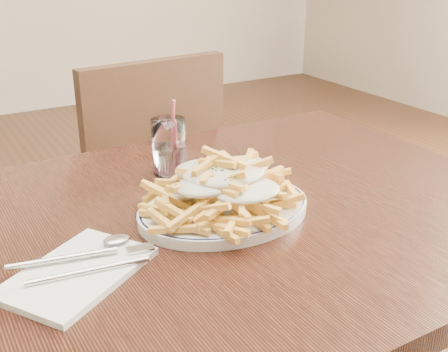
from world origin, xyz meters
TOP-DOWN VIEW (x-y plane):
  - table at (0.00, 0.00)m, footprint 1.20×0.80m
  - chair_far at (0.18, 0.68)m, footprint 0.45×0.45m
  - fries_plate at (0.05, -0.01)m, footprint 0.34×0.31m
  - loaded_fries at (0.05, -0.01)m, footprint 0.28×0.24m
  - napkin at (-0.22, -0.07)m, footprint 0.24×0.22m
  - cutlery at (-0.22, -0.07)m, footprint 0.21×0.09m
  - water_glass at (0.05, 0.20)m, footprint 0.07×0.07m

SIDE VIEW (x-z plane):
  - chair_far at x=0.18m, z-range 0.06..0.96m
  - table at x=0.00m, z-range 0.30..1.05m
  - napkin at x=-0.22m, z-range 0.75..0.76m
  - fries_plate at x=0.05m, z-range 0.75..0.77m
  - cutlery at x=-0.22m, z-range 0.76..0.77m
  - water_glass at x=0.05m, z-range 0.72..0.87m
  - loaded_fries at x=0.05m, z-range 0.77..0.85m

